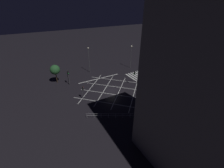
{
  "coord_description": "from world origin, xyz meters",
  "views": [
    {
      "loc": [
        -28.32,
        15.94,
        19.54
      ],
      "look_at": [
        0.0,
        0.0,
        1.75
      ],
      "focal_mm": 24.0,
      "sensor_mm": 36.0,
      "label": 1
    }
  ],
  "objects_px": {
    "street_tree_near": "(55,70)",
    "traffic_light_sw_cross": "(159,86)",
    "street_lamp_east": "(131,52)",
    "traffic_light_ne_cross": "(68,74)",
    "traffic_light_ne_main": "(68,75)",
    "street_lamp_west": "(89,57)",
    "traffic_light_median_north": "(83,90)",
    "traffic_light_median_south": "(137,74)",
    "street_tree_far": "(182,81)"
  },
  "relations": [
    {
      "from": "street_tree_near",
      "to": "traffic_light_sw_cross",
      "type": "bearing_deg",
      "value": -134.61
    },
    {
      "from": "street_lamp_east",
      "to": "street_tree_near",
      "type": "bearing_deg",
      "value": 87.33
    },
    {
      "from": "traffic_light_ne_cross",
      "to": "street_lamp_east",
      "type": "height_order",
      "value": "street_lamp_east"
    },
    {
      "from": "street_tree_near",
      "to": "traffic_light_ne_main",
      "type": "bearing_deg",
      "value": -139.51
    },
    {
      "from": "traffic_light_ne_cross",
      "to": "street_lamp_west",
      "type": "xyz_separation_m",
      "value": [
        4.58,
        -7.89,
        2.24
      ]
    },
    {
      "from": "traffic_light_ne_main",
      "to": "traffic_light_ne_cross",
      "type": "distance_m",
      "value": 0.59
    },
    {
      "from": "traffic_light_ne_cross",
      "to": "street_lamp_west",
      "type": "height_order",
      "value": "street_lamp_west"
    },
    {
      "from": "street_lamp_east",
      "to": "traffic_light_ne_cross",
      "type": "bearing_deg",
      "value": 93.7
    },
    {
      "from": "street_lamp_west",
      "to": "traffic_light_ne_main",
      "type": "bearing_deg",
      "value": 123.17
    },
    {
      "from": "traffic_light_median_north",
      "to": "traffic_light_median_south",
      "type": "bearing_deg",
      "value": -1.25
    },
    {
      "from": "traffic_light_sw_cross",
      "to": "street_tree_far",
      "type": "xyz_separation_m",
      "value": [
        -2.55,
        -4.09,
        1.35
      ]
    },
    {
      "from": "traffic_light_ne_cross",
      "to": "street_tree_near",
      "type": "bearing_deg",
      "value": 136.41
    },
    {
      "from": "traffic_light_ne_cross",
      "to": "traffic_light_median_north",
      "type": "relative_size",
      "value": 1.23
    },
    {
      "from": "street_lamp_west",
      "to": "street_tree_far",
      "type": "distance_m",
      "value": 26.77
    },
    {
      "from": "traffic_light_ne_cross",
      "to": "traffic_light_median_north",
      "type": "distance_m",
      "value": 8.75
    },
    {
      "from": "traffic_light_median_south",
      "to": "traffic_light_median_north",
      "type": "relative_size",
      "value": 1.26
    },
    {
      "from": "traffic_light_median_north",
      "to": "street_tree_near",
      "type": "height_order",
      "value": "street_tree_near"
    },
    {
      "from": "traffic_light_ne_main",
      "to": "street_tree_far",
      "type": "bearing_deg",
      "value": 48.3
    },
    {
      "from": "traffic_light_median_north",
      "to": "street_lamp_east",
      "type": "bearing_deg",
      "value": 26.35
    },
    {
      "from": "traffic_light_ne_cross",
      "to": "traffic_light_sw_cross",
      "type": "xyz_separation_m",
      "value": [
        -16.4,
        -16.53,
        -0.01
      ]
    },
    {
      "from": "traffic_light_median_south",
      "to": "street_lamp_east",
      "type": "xyz_separation_m",
      "value": [
        10.38,
        -5.32,
        2.52
      ]
    },
    {
      "from": "traffic_light_median_south",
      "to": "traffic_light_sw_cross",
      "type": "relative_size",
      "value": 1.02
    },
    {
      "from": "traffic_light_ne_cross",
      "to": "street_lamp_east",
      "type": "distance_m",
      "value": 21.48
    },
    {
      "from": "traffic_light_median_north",
      "to": "street_lamp_west",
      "type": "xyz_separation_m",
      "value": [
        13.26,
        -6.92,
        2.78
      ]
    },
    {
      "from": "street_lamp_east",
      "to": "street_tree_near",
      "type": "relative_size",
      "value": 1.46
    },
    {
      "from": "traffic_light_median_north",
      "to": "traffic_light_ne_cross",
      "type": "bearing_deg",
      "value": 96.34
    },
    {
      "from": "traffic_light_median_south",
      "to": "traffic_light_median_north",
      "type": "height_order",
      "value": "traffic_light_median_south"
    },
    {
      "from": "street_lamp_east",
      "to": "street_tree_far",
      "type": "bearing_deg",
      "value": 178.18
    },
    {
      "from": "traffic_light_ne_main",
      "to": "traffic_light_median_north",
      "type": "height_order",
      "value": "traffic_light_ne_main"
    },
    {
      "from": "traffic_light_ne_main",
      "to": "traffic_light_median_south",
      "type": "height_order",
      "value": "traffic_light_ne_main"
    },
    {
      "from": "traffic_light_median_south",
      "to": "street_lamp_east",
      "type": "relative_size",
      "value": 0.54
    },
    {
      "from": "traffic_light_ne_main",
      "to": "traffic_light_median_north",
      "type": "bearing_deg",
      "value": 6.76
    },
    {
      "from": "traffic_light_ne_main",
      "to": "traffic_light_median_south",
      "type": "xyz_separation_m",
      "value": [
        -8.43,
        -15.94,
        0.01
      ]
    },
    {
      "from": "street_tree_near",
      "to": "street_tree_far",
      "type": "xyz_separation_m",
      "value": [
        -21.44,
        -23.24,
        0.4
      ]
    },
    {
      "from": "traffic_light_median_north",
      "to": "street_tree_near",
      "type": "distance_m",
      "value": 11.82
    },
    {
      "from": "traffic_light_median_south",
      "to": "street_lamp_east",
      "type": "height_order",
      "value": "street_lamp_east"
    },
    {
      "from": "traffic_light_median_north",
      "to": "street_tree_far",
      "type": "bearing_deg",
      "value": -27.57
    },
    {
      "from": "traffic_light_median_north",
      "to": "street_lamp_west",
      "type": "relative_size",
      "value": 0.41
    },
    {
      "from": "traffic_light_ne_main",
      "to": "street_tree_far",
      "type": "distance_m",
      "value": 27.65
    },
    {
      "from": "traffic_light_median_south",
      "to": "street_lamp_east",
      "type": "bearing_deg",
      "value": -117.14
    },
    {
      "from": "traffic_light_ne_main",
      "to": "traffic_light_median_south",
      "type": "relative_size",
      "value": 1.03
    },
    {
      "from": "traffic_light_median_north",
      "to": "street_lamp_east",
      "type": "height_order",
      "value": "street_lamp_east"
    },
    {
      "from": "traffic_light_median_south",
      "to": "street_tree_near",
      "type": "distance_m",
      "value": 21.85
    },
    {
      "from": "traffic_light_sw_cross",
      "to": "street_lamp_east",
      "type": "height_order",
      "value": "street_lamp_east"
    },
    {
      "from": "traffic_light_median_south",
      "to": "traffic_light_ne_cross",
      "type": "bearing_deg",
      "value": -29.46
    },
    {
      "from": "street_lamp_west",
      "to": "traffic_light_sw_cross",
      "type": "bearing_deg",
      "value": -157.6
    },
    {
      "from": "traffic_light_median_north",
      "to": "street_lamp_east",
      "type": "distance_m",
      "value": 22.89
    },
    {
      "from": "traffic_light_median_south",
      "to": "traffic_light_ne_cross",
      "type": "xyz_separation_m",
      "value": [
        9.01,
        15.95,
        -0.14
      ]
    },
    {
      "from": "street_lamp_east",
      "to": "traffic_light_median_north",
      "type": "bearing_deg",
      "value": 116.35
    },
    {
      "from": "traffic_light_ne_cross",
      "to": "street_tree_far",
      "type": "xyz_separation_m",
      "value": [
        -18.95,
        -20.62,
        1.34
      ]
    }
  ]
}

